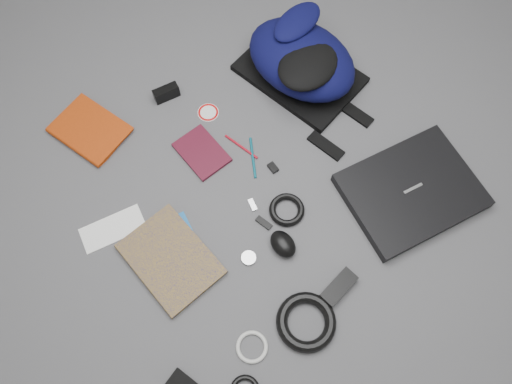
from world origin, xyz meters
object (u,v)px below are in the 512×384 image
comic_book (142,282)px  compact_camera (166,93)px  laptop (411,191)px  power_brick (339,287)px  textbook_red (72,149)px  backpack (302,59)px  dvd_case (202,152)px  mouse (283,244)px

comic_book → compact_camera: (0.36, 0.57, 0.01)m
laptop → power_brick: (-0.38, -0.14, -0.01)m
comic_book → textbook_red: bearing=80.6°
laptop → comic_book: laptop is taller
backpack → textbook_red: (-0.83, 0.13, -0.08)m
dvd_case → power_brick: 0.63m
comic_book → mouse: bearing=-26.1°
dvd_case → comic_book: bearing=-149.2°
laptop → dvd_case: 0.70m
laptop → power_brick: 0.40m
laptop → comic_book: bearing=172.2°
mouse → dvd_case: bearing=93.3°
mouse → power_brick: (0.08, -0.20, -0.01)m
mouse → power_brick: mouse is taller
laptop → power_brick: bearing=-156.1°
comic_book → compact_camera: bearing=46.6°
dvd_case → mouse: (0.06, -0.42, 0.02)m
textbook_red → mouse: (0.44, -0.65, 0.01)m
textbook_red → power_brick: power_brick is taller
backpack → power_brick: 0.79m
laptop → backpack: bearing=99.4°
compact_camera → mouse: same height
textbook_red → dvd_case: bearing=-55.7°
textbook_red → power_brick: size_ratio=2.01×
textbook_red → mouse: mouse is taller
laptop → dvd_case: laptop is taller
textbook_red → compact_camera: bearing=-19.2°
textbook_red → comic_book: bearing=-112.7°
mouse → power_brick: bearing=-74.4°
compact_camera → mouse: 0.69m
mouse → power_brick: 0.21m
laptop → compact_camera: 0.90m
textbook_red → comic_book: textbook_red is taller
textbook_red → backpack: bearing=-32.8°
backpack → compact_camera: (-0.46, 0.16, -0.07)m
backpack → dvd_case: bearing=173.6°
power_brick → mouse: bearing=95.5°
comic_book → power_brick: bearing=-42.8°
comic_book → backpack: bearing=15.6°
textbook_red → comic_book: 0.53m
backpack → compact_camera: 0.49m
compact_camera → mouse: bearing=-81.8°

